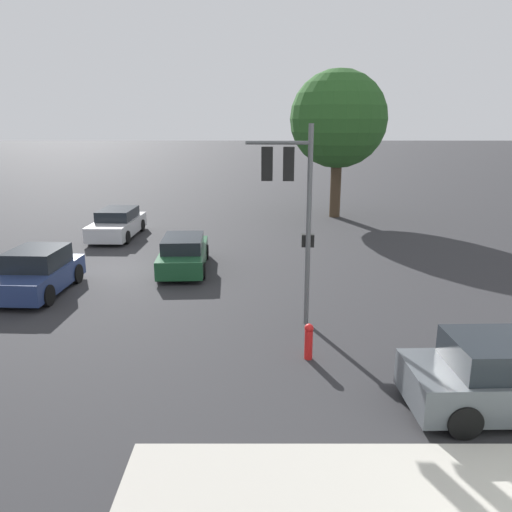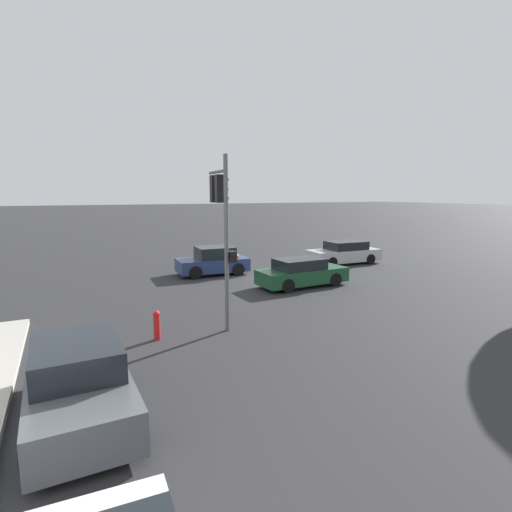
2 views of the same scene
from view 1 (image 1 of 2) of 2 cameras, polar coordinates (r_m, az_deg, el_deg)
name	(u,v)px [view 1 (image 1 of 2)]	position (r m, az deg, el deg)	size (l,w,h in m)	color
ground_plane	(128,271)	(20.26, -14.39, -1.68)	(300.00, 300.00, 0.00)	#28282B
street_tree	(338,120)	(30.99, 9.38, 15.13)	(5.74, 5.74, 8.73)	#423323
traffic_signal	(290,189)	(13.72, 3.90, 7.61)	(0.53, 1.93, 5.63)	#515456
crossing_car_0	(184,253)	(19.93, -8.26, 0.30)	(4.47, 1.98, 1.35)	#194728
crossing_car_1	(37,273)	(18.50, -23.71, -1.76)	(3.90, 2.11, 1.53)	navy
crossing_car_2	(118,224)	(26.34, -15.55, 3.57)	(4.72, 2.04, 1.43)	#B7B7BC
parked_car_0	(508,378)	(11.37, 26.83, -12.32)	(2.03, 4.10, 1.56)	#4C5156
fire_hydrant	(309,340)	(12.45, 6.04, -9.55)	(0.22, 0.22, 0.92)	red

